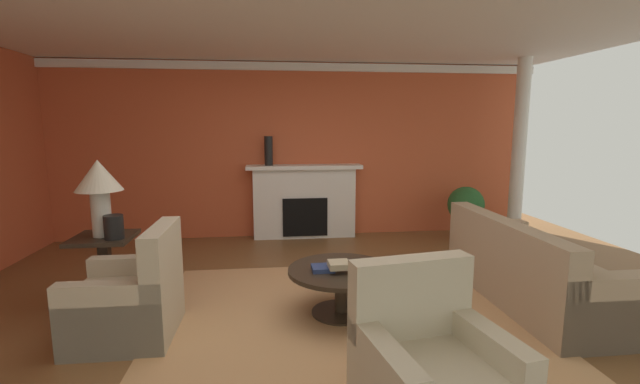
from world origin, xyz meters
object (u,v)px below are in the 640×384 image
(armchair_near_window, at_px, (131,302))
(coffee_table, at_px, (341,280))
(sofa, at_px, (530,273))
(table_lamp, at_px, (99,183))
(vase_on_side_table, at_px, (114,227))
(fireplace, at_px, (304,203))
(vase_mantel_left, at_px, (269,151))
(side_table, at_px, (105,265))
(potted_plant, at_px, (466,208))
(armchair_facing_fireplace, at_px, (431,376))

(armchair_near_window, height_order, coffee_table, armchair_near_window)
(sofa, bearing_deg, table_lamp, 173.97)
(table_lamp, height_order, vase_on_side_table, table_lamp)
(fireplace, xyz_separation_m, vase_mantel_left, (-0.55, -0.05, 0.83))
(coffee_table, xyz_separation_m, vase_mantel_left, (-0.66, 2.83, 1.05))
(sofa, bearing_deg, armchair_near_window, -175.72)
(side_table, height_order, potted_plant, potted_plant)
(sofa, xyz_separation_m, potted_plant, (0.44, 2.40, 0.19))
(vase_on_side_table, bearing_deg, vase_mantel_left, 58.82)
(armchair_facing_fireplace, xyz_separation_m, coffee_table, (-0.28, 1.55, 0.03))
(sofa, xyz_separation_m, armchair_facing_fireplace, (-1.67, -1.62, 0.01))
(armchair_facing_fireplace, bearing_deg, side_table, 141.13)
(sofa, xyz_separation_m, table_lamp, (-4.23, 0.45, 0.93))
(armchair_near_window, relative_size, potted_plant, 1.14)
(fireplace, relative_size, sofa, 0.86)
(side_table, bearing_deg, sofa, -6.03)
(potted_plant, bearing_deg, coffee_table, -134.00)
(fireplace, bearing_deg, armchair_facing_fireplace, -84.96)
(fireplace, bearing_deg, table_lamp, -132.59)
(sofa, height_order, armchair_near_window, armchair_near_window)
(coffee_table, height_order, vase_on_side_table, vase_on_side_table)
(armchair_near_window, relative_size, side_table, 1.36)
(side_table, distance_m, potted_plant, 5.06)
(table_lamp, bearing_deg, armchair_near_window, -58.02)
(fireplace, relative_size, vase_mantel_left, 4.02)
(coffee_table, bearing_deg, armchair_near_window, -173.26)
(sofa, height_order, table_lamp, table_lamp)
(armchair_near_window, distance_m, vase_on_side_table, 0.85)
(table_lamp, xyz_separation_m, vase_mantel_left, (1.62, 2.32, 0.16))
(fireplace, distance_m, table_lamp, 3.28)
(vase_mantel_left, bearing_deg, sofa, -46.67)
(armchair_facing_fireplace, xyz_separation_m, vase_on_side_table, (-2.42, 1.95, 0.51))
(sofa, distance_m, coffee_table, 1.94)
(table_lamp, relative_size, vase_mantel_left, 1.67)
(coffee_table, relative_size, side_table, 1.43)
(vase_on_side_table, bearing_deg, sofa, -4.58)
(fireplace, relative_size, vase_on_side_table, 7.84)
(sofa, height_order, coffee_table, sofa)
(fireplace, distance_m, side_table, 3.22)
(armchair_facing_fireplace, relative_size, table_lamp, 1.27)
(sofa, height_order, vase_on_side_table, vase_on_side_table)
(sofa, bearing_deg, fireplace, 126.18)
(sofa, distance_m, potted_plant, 2.45)
(sofa, xyz_separation_m, vase_on_side_table, (-4.08, 0.33, 0.52))
(sofa, distance_m, armchair_facing_fireplace, 2.32)
(vase_on_side_table, height_order, potted_plant, vase_on_side_table)
(sofa, xyz_separation_m, vase_mantel_left, (-2.61, 2.76, 1.09))
(vase_mantel_left, bearing_deg, potted_plant, -6.81)
(coffee_table, bearing_deg, side_table, 167.36)
(armchair_near_window, height_order, table_lamp, table_lamp)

